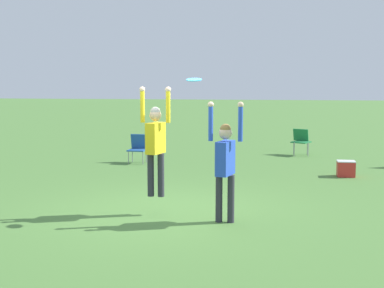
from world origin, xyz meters
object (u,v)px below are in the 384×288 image
Objects in this scene: person_defending at (225,159)px; camping_chair_2 at (301,139)px; person_jumping at (156,139)px; frisbee at (194,80)px; cooler_box at (346,169)px; camping_chair_0 at (138,147)px.

person_defending reaches higher than camping_chair_2.
person_jumping is at bearing 97.68° from camping_chair_2.
frisbee is 0.32× the size of camping_chair_2.
person_defending is 4.69× the size of cooler_box.
person_jumping is 6.37m from camping_chair_0.
camping_chair_2 is (3.00, 8.45, -0.87)m from person_jumping.
frisbee is 6.98m from camping_chair_0.
person_defending is at bearing 120.50° from camping_chair_0.
person_jumping is 4.50× the size of cooler_box.
cooler_box is at bearing 169.91° from camping_chair_0.
person_defending is (1.30, -0.37, -0.28)m from person_jumping.
person_defending is 7.65× the size of frisbee.
camping_chair_0 is at bearing 113.02° from frisbee.
frisbee is (0.73, -0.15, 1.07)m from person_jumping.
camping_chair_2 is 1.91× the size of cooler_box.
frisbee reaches higher than camping_chair_2.
person_jumping is 7.33× the size of frisbee.
person_jumping is 0.96× the size of person_defending.
frisbee is 0.32× the size of camping_chair_0.
camping_chair_2 is at bearing -3.89° from person_jumping.
camping_chair_2 reaches higher than cooler_box.
frisbee reaches higher than camping_chair_0.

